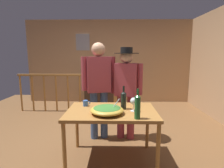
{
  "coord_description": "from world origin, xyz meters",
  "views": [
    {
      "loc": [
        0.19,
        -2.92,
        1.49
      ],
      "look_at": [
        0.14,
        -0.22,
        1.05
      ],
      "focal_mm": 28.67,
      "sensor_mm": 36.0,
      "label": 1
    }
  ],
  "objects": [
    {
      "name": "wine_glass",
      "position": [
        0.43,
        -0.61,
        0.87
      ],
      "size": [
        0.09,
        0.09,
        0.19
      ],
      "color": "silver",
      "rests_on": "serving_table"
    },
    {
      "name": "serving_table",
      "position": [
        0.14,
        -0.57,
        0.66
      ],
      "size": [
        1.21,
        0.8,
        0.74
      ],
      "color": "#9E6B33",
      "rests_on": "ground_plane"
    },
    {
      "name": "mug_blue",
      "position": [
        -0.25,
        -0.38,
        0.78
      ],
      "size": [
        0.11,
        0.07,
        0.08
      ],
      "color": "#3866B2",
      "rests_on": "serving_table"
    },
    {
      "name": "person_standing_left",
      "position": [
        -0.1,
        0.13,
        1.01
      ],
      "size": [
        0.57,
        0.3,
        1.69
      ],
      "rotation": [
        0.0,
        0.0,
        3.37
      ],
      "color": "#3D5684",
      "rests_on": "ground_plane"
    },
    {
      "name": "stair_railing",
      "position": [
        -0.69,
        1.66,
        0.61
      ],
      "size": [
        2.6,
        0.1,
        1.04
      ],
      "color": "#9E6B33",
      "rests_on": "ground_plane"
    },
    {
      "name": "tv_console",
      "position": [
        -0.27,
        2.39,
        0.25
      ],
      "size": [
        0.9,
        0.4,
        0.5
      ],
      "primitive_type": "cube",
      "color": "#38281E",
      "rests_on": "ground_plane"
    },
    {
      "name": "wine_bottle_dark",
      "position": [
        0.31,
        -0.51,
        0.88
      ],
      "size": [
        0.08,
        0.08,
        0.33
      ],
      "color": "black",
      "rests_on": "serving_table"
    },
    {
      "name": "framed_picture",
      "position": [
        -0.81,
        2.68,
        1.87
      ],
      "size": [
        0.42,
        0.03,
        0.49
      ],
      "primitive_type": "cube",
      "color": "#9497A2"
    },
    {
      "name": "flat_screen_tv",
      "position": [
        -0.27,
        2.36,
        0.79
      ],
      "size": [
        0.64,
        0.12,
        0.48
      ],
      "color": "black",
      "rests_on": "tv_console"
    },
    {
      "name": "wine_bottle_green",
      "position": [
        0.45,
        -0.89,
        0.89
      ],
      "size": [
        0.07,
        0.07,
        0.36
      ],
      "color": "#1E5628",
      "rests_on": "serving_table"
    },
    {
      "name": "person_standing_right",
      "position": [
        0.38,
        0.13,
        0.96
      ],
      "size": [
        0.55,
        0.42,
        1.61
      ],
      "rotation": [
        0.0,
        0.0,
        2.91
      ],
      "color": "#9E3842",
      "rests_on": "ground_plane"
    },
    {
      "name": "back_wall",
      "position": [
        0.0,
        2.74,
        1.27
      ],
      "size": [
        5.12,
        0.1,
        2.54
      ],
      "primitive_type": "cube",
      "color": "tan",
      "rests_on": "ground_plane"
    },
    {
      "name": "ground_plane",
      "position": [
        0.0,
        0.0,
        0.0
      ],
      "size": [
        7.13,
        7.13,
        0.0
      ],
      "primitive_type": "plane",
      "color": "brown"
    },
    {
      "name": "salad_bowl",
      "position": [
        0.09,
        -0.72,
        0.8
      ],
      "size": [
        0.43,
        0.43,
        0.22
      ],
      "color": "gold",
      "rests_on": "serving_table"
    }
  ]
}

